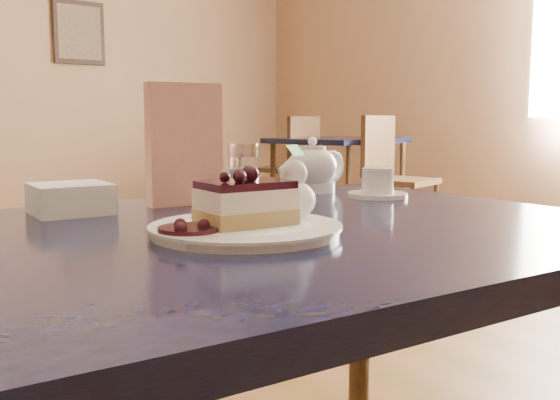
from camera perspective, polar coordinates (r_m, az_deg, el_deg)
main_table at (r=0.82m, az=-4.72°, el=-7.61°), size 1.14×0.80×0.68m
dessert_plate at (r=0.77m, az=-3.16°, el=-2.74°), size 0.23×0.23×0.01m
cheesecake_slice at (r=0.76m, az=-3.18°, el=-0.30°), size 0.11×0.08×0.05m
whipped_cream at (r=0.81m, az=1.25°, el=0.03°), size 0.06×0.06×0.05m
berry_sauce at (r=0.72m, az=-8.29°, el=-2.65°), size 0.07×0.07×0.01m
tea_set at (r=1.21m, az=4.15°, el=2.51°), size 0.19×0.24×0.10m
menu_card at (r=1.04m, az=-8.69°, el=5.03°), size 0.13×0.04×0.20m
sugar_shaker at (r=1.10m, az=-3.44°, el=2.66°), size 0.05×0.05×0.10m
napkin_stack at (r=0.99m, az=-18.61°, el=0.12°), size 0.12×0.12×0.05m
bg_table_far_right at (r=4.79m, az=5.24°, el=-1.89°), size 1.07×1.69×1.12m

